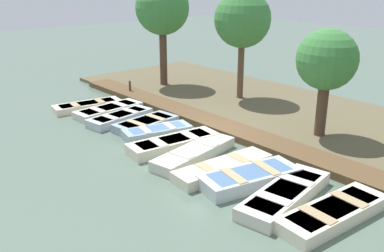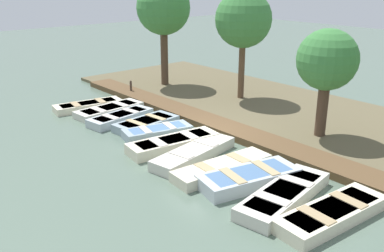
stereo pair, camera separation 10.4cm
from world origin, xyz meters
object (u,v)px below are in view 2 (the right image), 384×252
at_px(rowboat_0, 88,106).
at_px(mooring_post_near, 131,88).
at_px(rowboat_2, 121,117).
at_px(park_tree_center, 327,61).
at_px(rowboat_1, 109,110).
at_px(rowboat_4, 157,132).
at_px(rowboat_5, 174,143).
at_px(rowboat_10, 332,214).
at_px(rowboat_3, 146,124).
at_px(rowboat_6, 194,153).
at_px(rowboat_8, 249,178).
at_px(park_tree_left, 243,20).
at_px(park_tree_far_left, 163,9).
at_px(rowboat_7, 223,168).
at_px(rowboat_9, 284,195).

relative_size(rowboat_0, mooring_post_near, 3.98).
distance_m(rowboat_2, park_tree_center, 8.74).
xyz_separation_m(rowboat_1, rowboat_2, (0.22, 1.34, 0.02)).
bearing_deg(rowboat_2, rowboat_4, 84.78).
height_order(rowboat_5, rowboat_10, rowboat_5).
bearing_deg(rowboat_5, rowboat_3, -94.46).
relative_size(rowboat_2, rowboat_6, 0.85).
bearing_deg(rowboat_8, park_tree_left, -122.04).
height_order(rowboat_2, park_tree_far_left, park_tree_far_left).
bearing_deg(park_tree_center, mooring_post_near, -78.55).
xyz_separation_m(rowboat_2, rowboat_3, (-0.37, 1.40, -0.00)).
bearing_deg(park_tree_left, rowboat_8, 44.93).
bearing_deg(rowboat_0, rowboat_6, 99.04).
bearing_deg(mooring_post_near, rowboat_10, 78.69).
distance_m(rowboat_0, rowboat_4, 5.08).
bearing_deg(rowboat_3, rowboat_1, -92.79).
distance_m(rowboat_1, mooring_post_near, 3.13).
height_order(rowboat_2, rowboat_7, rowboat_2).
height_order(rowboat_0, park_tree_far_left, park_tree_far_left).
bearing_deg(rowboat_6, park_tree_left, -158.96).
bearing_deg(rowboat_4, rowboat_7, 98.16).
relative_size(rowboat_0, park_tree_far_left, 0.56).
relative_size(rowboat_2, park_tree_far_left, 0.53).
xyz_separation_m(rowboat_5, park_tree_center, (-4.87, 2.89, 2.81)).
xyz_separation_m(rowboat_1, rowboat_7, (0.46, 7.86, 0.02)).
bearing_deg(rowboat_0, rowboat_10, 99.52).
xyz_separation_m(rowboat_3, rowboat_7, (0.61, 5.13, 0.00)).
relative_size(park_tree_far_left, park_tree_left, 1.08).
distance_m(rowboat_7, park_tree_far_left, 12.18).
bearing_deg(rowboat_5, rowboat_9, 96.89).
distance_m(rowboat_5, rowboat_8, 3.70).
xyz_separation_m(rowboat_6, park_tree_far_left, (-5.31, -8.67, 4.09)).
distance_m(rowboat_8, park_tree_left, 9.94).
relative_size(rowboat_1, rowboat_6, 0.90).
relative_size(rowboat_4, rowboat_9, 0.76).
bearing_deg(rowboat_1, park_tree_left, 153.29).
xyz_separation_m(rowboat_5, rowboat_6, (0.02, 1.16, -0.01)).
bearing_deg(park_tree_left, rowboat_2, -9.98).
distance_m(park_tree_far_left, park_tree_center, 10.49).
xyz_separation_m(rowboat_5, rowboat_7, (0.08, 2.62, -0.02)).
xyz_separation_m(rowboat_2, rowboat_8, (0.19, 7.61, 0.03)).
xyz_separation_m(rowboat_2, park_tree_center, (-4.70, 6.80, 2.84)).
bearing_deg(park_tree_far_left, rowboat_3, 46.41).
bearing_deg(rowboat_6, rowboat_7, 77.50).
relative_size(rowboat_5, mooring_post_near, 4.34).
distance_m(rowboat_1, park_tree_left, 7.60).
relative_size(rowboat_9, park_tree_center, 0.89).
bearing_deg(rowboat_1, park_tree_center, 114.00).
bearing_deg(rowboat_1, rowboat_6, 81.54).
distance_m(rowboat_1, rowboat_6, 6.41).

